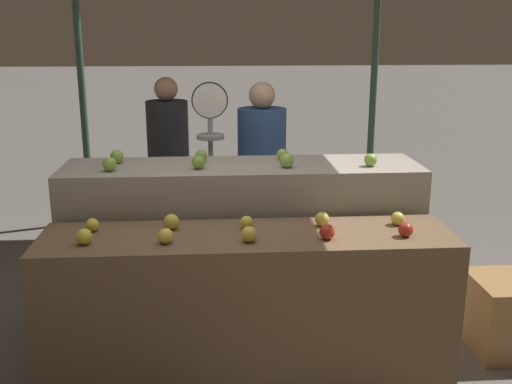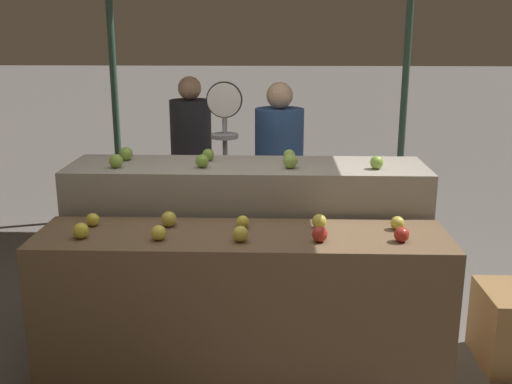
% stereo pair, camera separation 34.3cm
% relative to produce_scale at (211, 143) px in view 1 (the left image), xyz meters
% --- Properties ---
extents(ground_plane, '(60.00, 60.00, 0.00)m').
position_rel_produce_scale_xyz_m(ground_plane, '(0.20, -1.29, -1.14)').
color(ground_plane, '#66605B').
extents(display_counter_front, '(2.21, 0.55, 0.89)m').
position_rel_produce_scale_xyz_m(display_counter_front, '(0.20, -1.29, -0.70)').
color(display_counter_front, brown).
rests_on(display_counter_front, ground_plane).
extents(display_counter_back, '(2.21, 0.55, 1.13)m').
position_rel_produce_scale_xyz_m(display_counter_back, '(0.20, -0.69, -0.58)').
color(display_counter_back, gray).
rests_on(display_counter_back, ground_plane).
extents(apple_front_0, '(0.08, 0.08, 0.08)m').
position_rel_produce_scale_xyz_m(apple_front_0, '(-0.64, -1.39, -0.21)').
color(apple_front_0, gold).
rests_on(apple_front_0, display_counter_front).
extents(apple_front_1, '(0.08, 0.08, 0.08)m').
position_rel_produce_scale_xyz_m(apple_front_1, '(-0.23, -1.41, -0.21)').
color(apple_front_1, yellow).
rests_on(apple_front_1, display_counter_front).
extents(apple_front_2, '(0.08, 0.08, 0.08)m').
position_rel_produce_scale_xyz_m(apple_front_2, '(0.20, -1.41, -0.21)').
color(apple_front_2, gold).
rests_on(apple_front_2, display_counter_front).
extents(apple_front_3, '(0.08, 0.08, 0.08)m').
position_rel_produce_scale_xyz_m(apple_front_3, '(0.60, -1.40, -0.21)').
color(apple_front_3, '#B72D23').
rests_on(apple_front_3, display_counter_front).
extents(apple_front_4, '(0.08, 0.08, 0.08)m').
position_rel_produce_scale_xyz_m(apple_front_4, '(1.02, -1.39, -0.21)').
color(apple_front_4, '#AD281E').
rests_on(apple_front_4, display_counter_front).
extents(apple_front_5, '(0.07, 0.07, 0.07)m').
position_rel_produce_scale_xyz_m(apple_front_5, '(-0.64, -1.19, -0.22)').
color(apple_front_5, gold).
rests_on(apple_front_5, display_counter_front).
extents(apple_front_6, '(0.09, 0.09, 0.09)m').
position_rel_produce_scale_xyz_m(apple_front_6, '(-0.21, -1.18, -0.21)').
color(apple_front_6, gold).
rests_on(apple_front_6, display_counter_front).
extents(apple_front_7, '(0.07, 0.07, 0.07)m').
position_rel_produce_scale_xyz_m(apple_front_7, '(0.19, -1.20, -0.22)').
color(apple_front_7, gold).
rests_on(apple_front_7, display_counter_front).
extents(apple_front_8, '(0.08, 0.08, 0.08)m').
position_rel_produce_scale_xyz_m(apple_front_8, '(0.61, -1.19, -0.21)').
color(apple_front_8, gold).
rests_on(apple_front_8, display_counter_front).
extents(apple_front_9, '(0.08, 0.08, 0.08)m').
position_rel_produce_scale_xyz_m(apple_front_9, '(1.04, -1.20, -0.21)').
color(apple_front_9, gold).
rests_on(apple_front_9, display_counter_front).
extents(apple_back_0, '(0.08, 0.08, 0.08)m').
position_rel_produce_scale_xyz_m(apple_back_0, '(-0.59, -0.81, 0.03)').
color(apple_back_0, '#84AD3D').
rests_on(apple_back_0, display_counter_back).
extents(apple_back_1, '(0.08, 0.08, 0.08)m').
position_rel_produce_scale_xyz_m(apple_back_1, '(-0.07, -0.79, 0.03)').
color(apple_back_1, '#7AA338').
rests_on(apple_back_1, display_counter_back).
extents(apple_back_2, '(0.09, 0.09, 0.09)m').
position_rel_produce_scale_xyz_m(apple_back_2, '(0.46, -0.79, 0.04)').
color(apple_back_2, '#8EB247').
rests_on(apple_back_2, display_counter_back).
extents(apple_back_3, '(0.08, 0.08, 0.08)m').
position_rel_produce_scale_xyz_m(apple_back_3, '(0.98, -0.79, 0.03)').
color(apple_back_3, '#84AD3D').
rests_on(apple_back_3, display_counter_back).
extents(apple_back_4, '(0.08, 0.08, 0.08)m').
position_rel_produce_scale_xyz_m(apple_back_4, '(-0.58, -0.60, 0.03)').
color(apple_back_4, '#84AD3D').
rests_on(apple_back_4, display_counter_back).
extents(apple_back_5, '(0.08, 0.08, 0.08)m').
position_rel_produce_scale_xyz_m(apple_back_5, '(-0.06, -0.59, 0.03)').
color(apple_back_5, '#7AA338').
rests_on(apple_back_5, display_counter_back).
extents(apple_back_6, '(0.07, 0.07, 0.07)m').
position_rel_produce_scale_xyz_m(apple_back_6, '(0.46, -0.58, 0.03)').
color(apple_back_6, '#8EB247').
rests_on(apple_back_6, display_counter_back).
extents(produce_scale, '(0.26, 0.20, 1.58)m').
position_rel_produce_scale_xyz_m(produce_scale, '(0.00, 0.00, 0.00)').
color(produce_scale, '#99999E').
rests_on(produce_scale, ground_plane).
extents(person_vendor_at_scale, '(0.40, 0.40, 1.55)m').
position_rel_produce_scale_xyz_m(person_vendor_at_scale, '(0.40, 0.31, -0.26)').
color(person_vendor_at_scale, '#2D2D38').
rests_on(person_vendor_at_scale, ground_plane).
extents(person_customer_left, '(0.41, 0.41, 1.55)m').
position_rel_produce_scale_xyz_m(person_customer_left, '(-0.38, 0.90, -0.25)').
color(person_customer_left, '#2D2D38').
rests_on(person_customer_left, ground_plane).
extents(wooden_crate_side, '(0.47, 0.47, 0.47)m').
position_rel_produce_scale_xyz_m(wooden_crate_side, '(1.83, -1.04, -0.91)').
color(wooden_crate_side, '#9E7547').
rests_on(wooden_crate_side, ground_plane).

